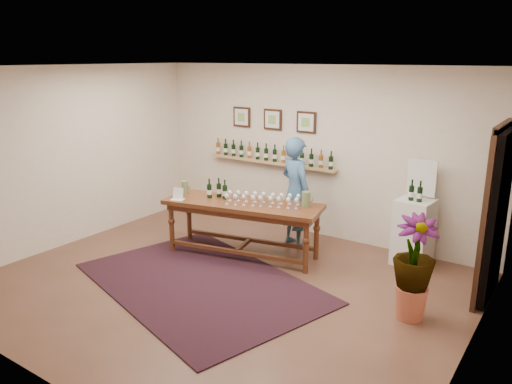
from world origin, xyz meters
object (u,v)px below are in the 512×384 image
Objects in this scene: display_pedestal at (413,232)px; potted_plant at (414,268)px; person at (296,192)px; tasting_table at (242,210)px.

display_pedestal is 0.91× the size of potted_plant.
potted_plant reaches higher than display_pedestal.
display_pedestal is at bearing -146.19° from person.
person is at bearing 150.84° from potted_plant.
person is at bearing 49.57° from tasting_table.
person reaches higher than potted_plant.
potted_plant is (0.48, -1.57, 0.14)m from display_pedestal.
potted_plant reaches higher than tasting_table.
display_pedestal reaches higher than tasting_table.
tasting_table is at bearing 85.47° from person.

